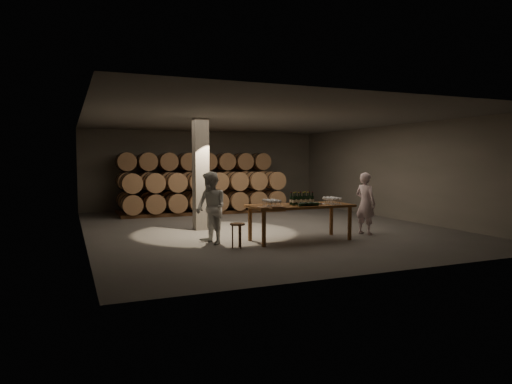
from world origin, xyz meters
name	(u,v)px	position (x,y,z in m)	size (l,w,h in m)	color
room	(201,174)	(-1.80, 0.20, 1.60)	(12.00, 12.00, 12.00)	#53504E
tasting_table	(300,209)	(0.00, -2.50, 0.80)	(2.60, 1.10, 0.90)	brown
barrel_stack_back	(196,181)	(-0.57, 5.20, 1.20)	(6.26, 0.95, 2.31)	brown
barrel_stack_front	(206,192)	(-0.57, 3.80, 0.83)	(6.26, 0.95, 1.57)	brown
bottle_cluster	(302,200)	(0.02, -2.54, 1.02)	(0.60, 0.23, 0.33)	black
lying_bottles	(309,204)	(0.02, -2.89, 0.94)	(0.65, 0.09, 0.09)	black
glass_cluster_left	(272,201)	(-0.84, -2.64, 1.02)	(0.30, 0.52, 0.17)	silver
glass_cluster_right	(332,199)	(0.85, -2.64, 1.03)	(0.31, 0.53, 0.18)	silver
plate	(319,204)	(0.49, -2.60, 0.91)	(0.29, 0.29, 0.02)	white
notebook_near	(277,207)	(-0.84, -2.94, 0.92)	(0.27, 0.22, 0.03)	brown
notebook_corner	(263,207)	(-1.18, -2.87, 0.91)	(0.21, 0.27, 0.02)	brown
pen	(283,207)	(-0.68, -2.93, 0.91)	(0.01, 0.01, 0.15)	black
stool	(237,228)	(-1.80, -2.85, 0.47)	(0.34, 0.34, 0.57)	brown
person_man	(365,203)	(2.08, -2.34, 0.84)	(0.61, 0.40, 1.68)	silver
person_woman	(211,208)	(-2.20, -2.11, 0.87)	(0.84, 0.66, 1.74)	silver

